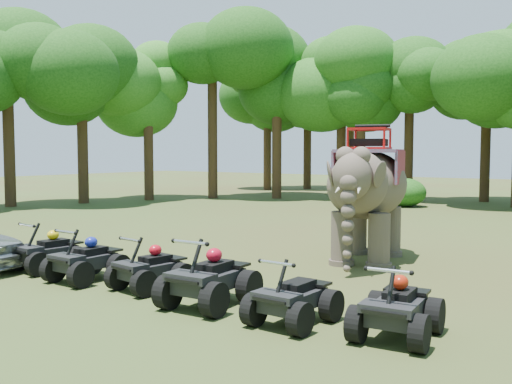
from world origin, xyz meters
TOP-DOWN VIEW (x-y plane):
  - ground at (0.00, 0.00)m, footprint 110.00×110.00m
  - elephant at (1.89, 3.70)m, footprint 2.80×4.62m
  - atv_0 at (-3.98, -2.01)m, footprint 1.34×1.73m
  - atv_1 at (-2.27, -2.21)m, footprint 1.20×1.63m
  - atv_2 at (-0.51, -1.96)m, footprint 1.33×1.69m
  - atv_3 at (1.35, -2.25)m, footprint 1.42×1.87m
  - atv_4 at (3.22, -2.30)m, footprint 1.17×1.58m
  - atv_5 at (4.92, -1.99)m, footprint 1.33×1.72m
  - tree_0 at (0.00, 24.47)m, footprint 5.94×5.94m
  - tree_26 at (-19.91, 6.83)m, footprint 6.50×6.50m
  - tree_27 at (-18.46, 10.43)m, footprint 6.77×6.77m
  - tree_28 at (-16.92, 14.05)m, footprint 6.20×6.20m
  - tree_29 at (-14.69, 17.41)m, footprint 6.95×6.95m
  - tree_30 at (-11.27, 19.54)m, footprint 6.90×6.90m
  - tree_31 at (-7.80, 21.50)m, footprint 6.46×6.46m
  - tree_32 at (-4.03, 22.92)m, footprint 5.83×5.83m
  - tree_37 at (-6.17, 20.78)m, footprint 5.55×5.55m
  - tree_38 at (-14.28, 28.60)m, footprint 7.05×7.05m
  - tree_43 at (-10.77, 28.99)m, footprint 5.21×5.21m
  - tree_46 at (-16.22, 25.85)m, footprint 6.78×6.78m

SIDE VIEW (x-z plane):
  - ground at x=0.00m, z-range 0.00..0.00m
  - atv_4 at x=3.22m, z-range 0.00..1.15m
  - atv_2 at x=-0.51m, z-range 0.00..1.15m
  - atv_5 at x=4.92m, z-range 0.00..1.19m
  - atv_0 at x=-3.98m, z-range 0.00..1.20m
  - atv_1 at x=-2.27m, z-range 0.00..1.21m
  - atv_3 at x=1.35m, z-range 0.00..1.33m
  - elephant at x=1.89m, z-range 0.00..3.62m
  - tree_43 at x=-10.77m, z-range 0.00..7.44m
  - tree_37 at x=-6.17m, z-range 0.00..7.94m
  - tree_32 at x=-4.03m, z-range 0.00..8.33m
  - tree_0 at x=0.00m, z-range 0.00..8.48m
  - tree_28 at x=-16.92m, z-range 0.00..8.86m
  - tree_31 at x=-7.80m, z-range 0.00..9.23m
  - tree_26 at x=-19.91m, z-range 0.00..9.28m
  - tree_27 at x=-18.46m, z-range 0.00..9.67m
  - tree_46 at x=-16.22m, z-range 0.00..9.68m
  - tree_30 at x=-11.27m, z-range 0.00..9.86m
  - tree_29 at x=-14.69m, z-range 0.00..9.93m
  - tree_38 at x=-14.28m, z-range 0.00..10.07m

